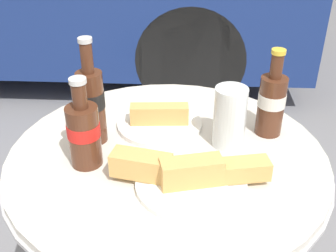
# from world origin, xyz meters

# --- Properties ---
(bistro_table) EXTENTS (0.76, 0.76, 0.77)m
(bistro_table) POSITION_xyz_m (0.00, 0.00, 0.60)
(bistro_table) COLOR #B7B7BC
(bistro_table) RESTS_ON ground_plane
(cola_bottle_left) EXTENTS (0.07, 0.07, 0.21)m
(cola_bottle_left) POSITION_xyz_m (-0.18, -0.05, 0.85)
(cola_bottle_left) COLOR #4C2819
(cola_bottle_left) RESTS_ON bistro_table
(cola_bottle_right) EXTENTS (0.06, 0.06, 0.26)m
(cola_bottle_right) POSITION_xyz_m (-0.18, 0.05, 0.87)
(cola_bottle_right) COLOR #4C2819
(cola_bottle_right) RESTS_ON bistro_table
(cola_bottle_center) EXTENTS (0.07, 0.07, 0.22)m
(cola_bottle_center) POSITION_xyz_m (0.25, 0.10, 0.85)
(cola_bottle_center) COLOR #4C2819
(cola_bottle_center) RESTS_ON bistro_table
(drinking_glass) EXTENTS (0.08, 0.08, 0.15)m
(drinking_glass) POSITION_xyz_m (0.14, 0.04, 0.83)
(drinking_glass) COLOR silver
(drinking_glass) RESTS_ON bistro_table
(lunch_plate_near) EXTENTS (0.34, 0.23, 0.07)m
(lunch_plate_near) POSITION_xyz_m (0.05, -0.12, 0.79)
(lunch_plate_near) COLOR white
(lunch_plate_near) RESTS_ON bistro_table
(lunch_plate_far) EXTENTS (0.22, 0.22, 0.06)m
(lunch_plate_far) POSITION_xyz_m (-0.03, 0.12, 0.78)
(lunch_plate_far) COLOR white
(lunch_plate_far) RESTS_ON bistro_table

